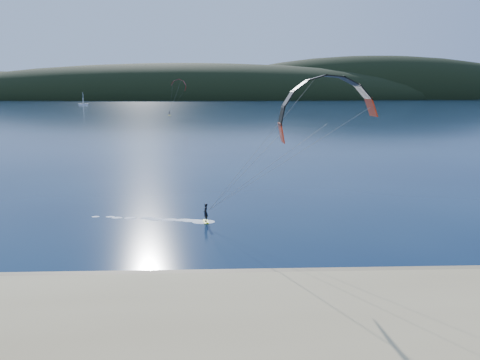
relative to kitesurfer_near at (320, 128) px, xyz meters
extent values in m
plane|color=#071733|center=(-8.56, -13.78, -8.34)|extent=(1800.00, 1800.00, 0.00)
cube|color=#967657|center=(-8.56, -9.28, -8.29)|extent=(220.00, 2.50, 0.10)
ellipsoid|color=black|center=(-58.56, 706.22, -8.34)|extent=(840.00, 280.00, 110.00)
ellipsoid|color=black|center=(251.44, 746.22, -8.34)|extent=(600.00, 240.00, 140.00)
cube|color=#DAF01C|center=(-9.02, 3.11, -8.30)|extent=(0.62, 1.33, 0.07)
imported|color=black|center=(-9.02, 3.11, -7.49)|extent=(0.47, 0.63, 1.57)
cylinder|color=gray|center=(-4.11, 1.34, -3.44)|extent=(0.02, 0.02, 12.30)
cube|color=#DAF01C|center=(-32.83, 191.40, -8.29)|extent=(1.46, 1.27, 0.08)
imported|color=black|center=(-32.83, 191.40, -7.35)|extent=(1.12, 1.08, 1.81)
cylinder|color=gray|center=(-30.01, 188.15, -0.91)|extent=(0.02, 0.02, 14.47)
cube|color=white|center=(-128.44, 379.86, -7.87)|extent=(8.03, 4.88, 1.34)
cylinder|color=white|center=(-128.44, 379.86, -2.62)|extent=(0.19, 0.19, 10.50)
cube|color=white|center=(-128.39, 381.20, -2.62)|extent=(0.88, 2.36, 7.64)
cube|color=white|center=(-128.39, 378.34, -4.53)|extent=(0.69, 1.82, 4.77)
camera|label=1|loc=(-7.56, -35.74, 2.72)|focal=34.79mm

